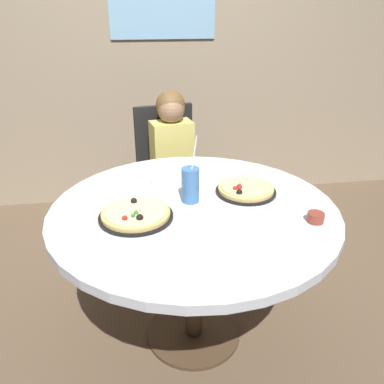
% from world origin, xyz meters
% --- Properties ---
extents(ground_plane, '(8.00, 8.00, 0.00)m').
position_xyz_m(ground_plane, '(0.00, 0.00, 0.00)').
color(ground_plane, brown).
extents(wall_with_window, '(5.20, 0.14, 2.90)m').
position_xyz_m(wall_with_window, '(0.00, 1.74, 1.45)').
color(wall_with_window, gray).
rests_on(wall_with_window, ground_plane).
extents(dining_table, '(1.27, 1.27, 0.75)m').
position_xyz_m(dining_table, '(0.00, 0.00, 0.66)').
color(dining_table, silver).
rests_on(dining_table, ground_plane).
extents(chair_wooden, '(0.47, 0.47, 0.95)m').
position_xyz_m(chair_wooden, '(-0.02, 1.00, 0.53)').
color(chair_wooden, black).
rests_on(chair_wooden, ground_plane).
extents(diner_child, '(0.31, 0.43, 1.08)m').
position_xyz_m(diner_child, '(0.01, 0.82, 0.48)').
color(diner_child, '#3F4766').
rests_on(diner_child, ground_plane).
extents(pizza_veggie, '(0.29, 0.29, 0.05)m').
position_xyz_m(pizza_veggie, '(0.27, 0.11, 0.77)').
color(pizza_veggie, black).
rests_on(pizza_veggie, dining_table).
extents(pizza_cheese, '(0.31, 0.31, 0.05)m').
position_xyz_m(pizza_cheese, '(-0.26, -0.06, 0.77)').
color(pizza_cheese, black).
rests_on(pizza_cheese, dining_table).
extents(soda_cup, '(0.08, 0.08, 0.31)m').
position_xyz_m(soda_cup, '(-0.01, 0.06, 0.83)').
color(soda_cup, '#3F72B2').
rests_on(soda_cup, dining_table).
extents(sauce_bowl, '(0.07, 0.07, 0.04)m').
position_xyz_m(sauce_bowl, '(0.47, -0.21, 0.77)').
color(sauce_bowl, brown).
rests_on(sauce_bowl, dining_table).
extents(plate_small, '(0.18, 0.18, 0.01)m').
position_xyz_m(plate_small, '(-0.08, 0.31, 0.76)').
color(plate_small, white).
rests_on(plate_small, dining_table).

